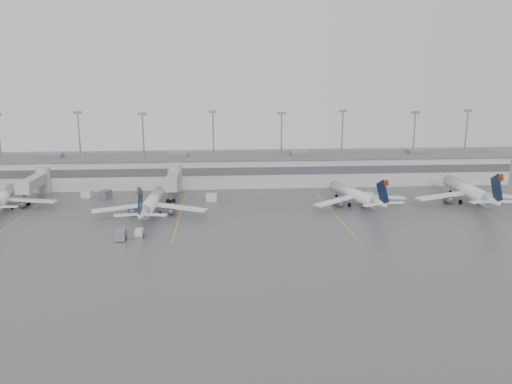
{
  "coord_description": "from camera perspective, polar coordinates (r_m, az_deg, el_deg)",
  "views": [
    {
      "loc": [
        -8.63,
        -85.19,
        29.81
      ],
      "look_at": [
        -0.25,
        24.0,
        5.0
      ],
      "focal_mm": 35.0,
      "sensor_mm": 36.0,
      "label": 1
    }
  ],
  "objects": [
    {
      "name": "gse_uld_a",
      "position": [
        135.61,
        -18.76,
        -0.22
      ],
      "size": [
        2.95,
        2.32,
        1.84
      ],
      "primitive_type": "cube",
      "rotation": [
        0.0,
        0.0,
        -0.25
      ],
      "color": "silver",
      "rests_on": "ground"
    },
    {
      "name": "baggage_tug",
      "position": [
        98.9,
        -13.22,
        -4.73
      ],
      "size": [
        1.74,
        2.63,
        1.66
      ],
      "rotation": [
        0.0,
        0.0,
        0.03
      ],
      "color": "silver",
      "rests_on": "ground"
    },
    {
      "name": "cone_d",
      "position": [
        142.73,
        23.63,
        -0.22
      ],
      "size": [
        0.47,
        0.47,
        0.75
      ],
      "primitive_type": "cone",
      "color": "orange",
      "rests_on": "ground"
    },
    {
      "name": "ground",
      "position": [
        90.66,
        1.33,
        -6.43
      ],
      "size": [
        260.0,
        260.0,
        0.0
      ],
      "primitive_type": "plane",
      "color": "#545456",
      "rests_on": "ground"
    },
    {
      "name": "cone_a",
      "position": [
        134.36,
        -19.93,
        -0.66
      ],
      "size": [
        0.48,
        0.48,
        0.76
      ],
      "primitive_type": "cone",
      "color": "orange",
      "rests_on": "ground"
    },
    {
      "name": "light_masts",
      "position": [
        150.24,
        -1.07,
        5.97
      ],
      "size": [
        142.4,
        8.0,
        20.6
      ],
      "color": "gray",
      "rests_on": "ground"
    },
    {
      "name": "jet_far_right",
      "position": [
        132.36,
        23.2,
        0.11
      ],
      "size": [
        28.19,
        31.65,
        10.24
      ],
      "rotation": [
        0.0,
        0.0,
        -0.06
      ],
      "color": "white",
      "rests_on": "ground"
    },
    {
      "name": "gse_uld_b",
      "position": [
        125.26,
        -5.12,
        -0.6
      ],
      "size": [
        2.75,
        1.86,
        1.92
      ],
      "primitive_type": "cube",
      "rotation": [
        0.0,
        0.0,
        -0.02
      ],
      "color": "silver",
      "rests_on": "ground"
    },
    {
      "name": "jet_far_left",
      "position": [
        130.65,
        -26.98,
        -0.61
      ],
      "size": [
        23.66,
        26.81,
        8.79
      ],
      "rotation": [
        0.0,
        0.0,
        0.22
      ],
      "color": "white",
      "rests_on": "ground"
    },
    {
      "name": "jet_bridge_right",
      "position": [
        133.98,
        -9.39,
        1.43
      ],
      "size": [
        4.0,
        17.2,
        7.0
      ],
      "color": "#9B9EA0",
      "rests_on": "ground"
    },
    {
      "name": "gse_loader",
      "position": [
        133.12,
        -16.85,
        -0.27
      ],
      "size": [
        3.11,
        3.87,
        2.1
      ],
      "primitive_type": "cube",
      "rotation": [
        0.0,
        0.0,
        -0.34
      ],
      "color": "slate",
      "rests_on": "ground"
    },
    {
      "name": "terminal",
      "position": [
        145.7,
        -0.93,
        2.63
      ],
      "size": [
        152.0,
        17.0,
        9.45
      ],
      "color": "#ABABA6",
      "rests_on": "ground"
    },
    {
      "name": "cone_c",
      "position": [
        122.45,
        8.85,
        -1.32
      ],
      "size": [
        0.42,
        0.42,
        0.67
      ],
      "primitive_type": "cone",
      "color": "orange",
      "rests_on": "ground"
    },
    {
      "name": "jet_bridge_left",
      "position": [
        141.44,
        -23.66,
        1.11
      ],
      "size": [
        4.0,
        17.2,
        7.0
      ],
      "color": "#9B9EA0",
      "rests_on": "ground"
    },
    {
      "name": "jet_mid_right",
      "position": [
        121.96,
        11.33,
        -0.31
      ],
      "size": [
        23.51,
        26.71,
        8.83
      ],
      "rotation": [
        0.0,
        0.0,
        0.26
      ],
      "color": "white",
      "rests_on": "ground"
    },
    {
      "name": "baggage_cart",
      "position": [
        98.21,
        -15.19,
        -4.73
      ],
      "size": [
        1.87,
        3.14,
        1.99
      ],
      "rotation": [
        0.0,
        0.0,
        0.03
      ],
      "color": "slate",
      "rests_on": "ground"
    },
    {
      "name": "jet_mid_left",
      "position": [
        113.77,
        -11.88,
        -1.21
      ],
      "size": [
        25.52,
        28.65,
        9.26
      ],
      "rotation": [
        0.0,
        0.0,
        -0.05
      ],
      "color": "white",
      "rests_on": "ground"
    },
    {
      "name": "stand_markings",
      "position": [
        113.51,
        0.13,
        -2.46
      ],
      "size": [
        105.25,
        40.0,
        0.01
      ],
      "color": "#E4AA0D",
      "rests_on": "ground"
    },
    {
      "name": "cone_b",
      "position": [
        124.78,
        -9.49,
        -1.09
      ],
      "size": [
        0.39,
        0.39,
        0.62
      ],
      "primitive_type": "cone",
      "color": "orange",
      "rests_on": "ground"
    },
    {
      "name": "gse_uld_c",
      "position": [
        130.88,
        12.83,
        -0.38
      ],
      "size": [
        2.36,
        1.72,
        1.55
      ],
      "primitive_type": "cube",
      "rotation": [
        0.0,
        0.0,
        -0.12
      ],
      "color": "silver",
      "rests_on": "ground"
    }
  ]
}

